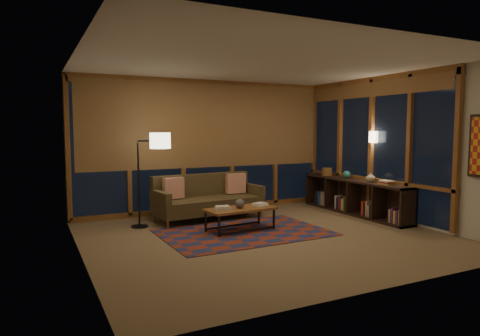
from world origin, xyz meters
name	(u,v)px	position (x,y,z in m)	size (l,w,h in m)	color
floor	(266,237)	(0.00, 0.00, 0.00)	(5.50, 5.00, 0.01)	#8E7954
ceiling	(267,63)	(0.00, 0.00, 2.70)	(5.50, 5.00, 0.01)	silver
walls	(267,152)	(0.00, 0.00, 1.35)	(5.51, 5.01, 2.70)	beige
window_wall_back	(208,146)	(0.00, 2.43, 1.35)	(5.30, 0.16, 2.60)	#965B36
window_wall_right	(370,147)	(2.68, 0.60, 1.35)	(0.16, 3.70, 2.60)	#965B36
wall_sconce	(374,137)	(2.62, 0.45, 1.55)	(0.12, 0.18, 0.22)	beige
sofa	(209,198)	(-0.32, 1.63, 0.41)	(2.02, 0.82, 0.83)	#433A1F
pillow_left	(174,189)	(-0.98, 1.70, 0.60)	(0.38, 0.13, 0.38)	red
pillow_right	(236,184)	(0.34, 1.82, 0.61)	(0.39, 0.13, 0.39)	red
area_rug	(244,232)	(-0.20, 0.38, 0.01)	(2.67, 1.78, 0.01)	maroon
coffee_table	(240,219)	(-0.20, 0.53, 0.19)	(1.16, 0.53, 0.39)	#965B36
book_stack_a	(222,208)	(-0.54, 0.49, 0.42)	(0.23, 0.18, 0.07)	silver
book_stack_b	(260,204)	(0.19, 0.56, 0.41)	(0.26, 0.20, 0.05)	silver
ceramic_pot	(240,203)	(-0.22, 0.51, 0.47)	(0.16, 0.16, 0.16)	black
floor_lamp	(139,180)	(-1.65, 1.56, 0.82)	(0.55, 0.36, 1.65)	black
bookshelf	(354,197)	(2.49, 0.80, 0.35)	(0.40, 2.77, 0.69)	#37221B
basket	(327,172)	(2.47, 1.67, 0.78)	(0.22, 0.22, 0.17)	brown
teal_bowl	(347,175)	(2.49, 1.05, 0.77)	(0.16, 0.16, 0.16)	#27726F
vase	(371,177)	(2.49, 0.36, 0.79)	(0.18, 0.18, 0.19)	#C2B38F
shelf_book_stack	(386,183)	(2.49, -0.04, 0.72)	(0.15, 0.21, 0.06)	silver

